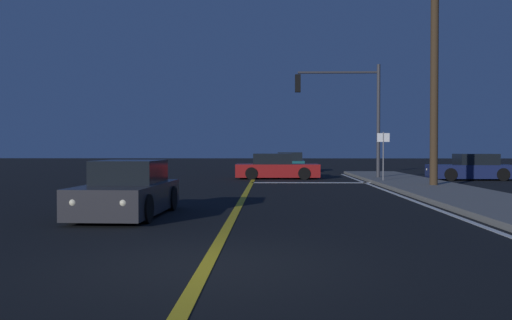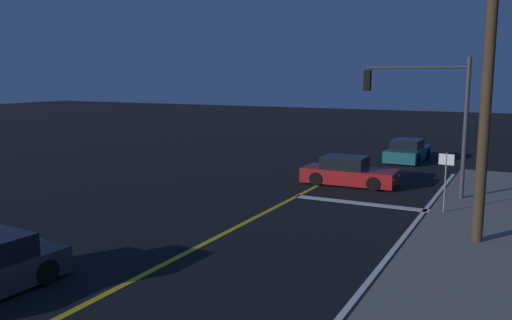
{
  "view_description": "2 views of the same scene",
  "coord_description": "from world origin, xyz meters",
  "px_view_note": "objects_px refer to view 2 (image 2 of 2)",
  "views": [
    {
      "loc": [
        0.9,
        -7.85,
        1.65
      ],
      "look_at": [
        0.31,
        14.72,
        1.16
      ],
      "focal_mm": 39.64,
      "sensor_mm": 36.0,
      "label": 1
    },
    {
      "loc": [
        8.59,
        -1.75,
        5.1
      ],
      "look_at": [
        0.31,
        14.29,
        2.24
      ],
      "focal_mm": 36.97,
      "sensor_mm": 36.0,
      "label": 2
    }
  ],
  "objects_px": {
    "car_lead_oncoming_teal": "(408,151)",
    "car_mid_block_red": "(348,173)",
    "utility_pole_right": "(489,52)",
    "street_sign_corner": "(446,174)",
    "traffic_signal_near_right": "(427,105)"
  },
  "relations": [
    {
      "from": "car_lead_oncoming_teal",
      "to": "street_sign_corner",
      "type": "distance_m",
      "value": 13.18
    },
    {
      "from": "car_mid_block_red",
      "to": "car_lead_oncoming_teal",
      "type": "height_order",
      "value": "same"
    },
    {
      "from": "car_mid_block_red",
      "to": "street_sign_corner",
      "type": "bearing_deg",
      "value": 50.04
    },
    {
      "from": "traffic_signal_near_right",
      "to": "street_sign_corner",
      "type": "bearing_deg",
      "value": 113.82
    },
    {
      "from": "car_lead_oncoming_teal",
      "to": "car_mid_block_red",
      "type": "bearing_deg",
      "value": -95.11
    },
    {
      "from": "car_mid_block_red",
      "to": "utility_pole_right",
      "type": "relative_size",
      "value": 0.4
    },
    {
      "from": "car_mid_block_red",
      "to": "traffic_signal_near_right",
      "type": "bearing_deg",
      "value": 71.5
    },
    {
      "from": "car_mid_block_red",
      "to": "street_sign_corner",
      "type": "xyz_separation_m",
      "value": [
        4.89,
        -3.95,
        1.01
      ]
    },
    {
      "from": "car_mid_block_red",
      "to": "traffic_signal_near_right",
      "type": "distance_m",
      "value": 5.1
    },
    {
      "from": "traffic_signal_near_right",
      "to": "utility_pole_right",
      "type": "height_order",
      "value": "utility_pole_right"
    },
    {
      "from": "car_mid_block_red",
      "to": "car_lead_oncoming_teal",
      "type": "xyz_separation_m",
      "value": [
        1.03,
        8.61,
        0.0
      ]
    },
    {
      "from": "utility_pole_right",
      "to": "street_sign_corner",
      "type": "height_order",
      "value": "utility_pole_right"
    },
    {
      "from": "car_lead_oncoming_teal",
      "to": "traffic_signal_near_right",
      "type": "bearing_deg",
      "value": -73.23
    },
    {
      "from": "car_mid_block_red",
      "to": "street_sign_corner",
      "type": "height_order",
      "value": "street_sign_corner"
    },
    {
      "from": "traffic_signal_near_right",
      "to": "street_sign_corner",
      "type": "distance_m",
      "value": 3.86
    }
  ]
}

